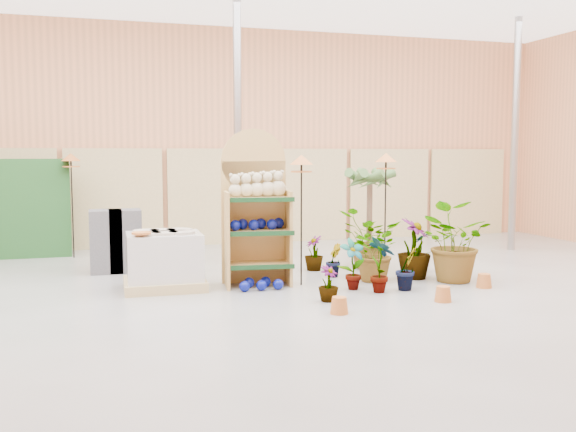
{
  "coord_description": "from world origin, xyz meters",
  "views": [
    {
      "loc": [
        -2.31,
        -7.28,
        1.89
      ],
      "look_at": [
        0.3,
        1.5,
        1.0
      ],
      "focal_mm": 40.0,
      "sensor_mm": 36.0,
      "label": 1
    }
  ],
  "objects_px": {
    "display_shelf": "(255,213)",
    "potted_plant_2": "(374,251)",
    "bird_table_front": "(301,164)",
    "pallet_stack": "(164,261)"
  },
  "relations": [
    {
      "from": "display_shelf",
      "to": "potted_plant_2",
      "type": "relative_size",
      "value": 2.55
    },
    {
      "from": "bird_table_front",
      "to": "potted_plant_2",
      "type": "xyz_separation_m",
      "value": [
        1.12,
        -0.03,
        -1.3
      ]
    },
    {
      "from": "display_shelf",
      "to": "pallet_stack",
      "type": "xyz_separation_m",
      "value": [
        -1.31,
        0.0,
        -0.63
      ]
    },
    {
      "from": "display_shelf",
      "to": "pallet_stack",
      "type": "bearing_deg",
      "value": -173.3
    },
    {
      "from": "display_shelf",
      "to": "pallet_stack",
      "type": "height_order",
      "value": "display_shelf"
    },
    {
      "from": "pallet_stack",
      "to": "potted_plant_2",
      "type": "relative_size",
      "value": 1.28
    },
    {
      "from": "display_shelf",
      "to": "bird_table_front",
      "type": "bearing_deg",
      "value": -17.94
    },
    {
      "from": "pallet_stack",
      "to": "display_shelf",
      "type": "bearing_deg",
      "value": 1.03
    },
    {
      "from": "pallet_stack",
      "to": "bird_table_front",
      "type": "relative_size",
      "value": 0.6
    },
    {
      "from": "display_shelf",
      "to": "pallet_stack",
      "type": "distance_m",
      "value": 1.45
    }
  ]
}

